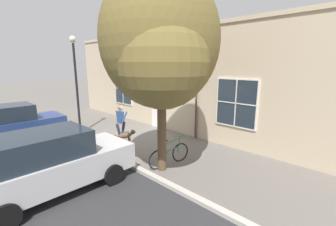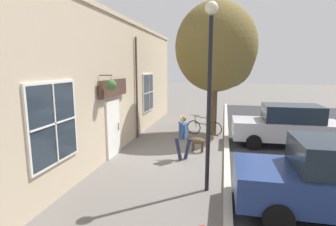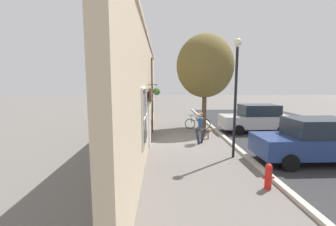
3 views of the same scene
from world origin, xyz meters
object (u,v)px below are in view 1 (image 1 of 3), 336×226
object	(u,v)px
fire_hydrant	(57,117)
street_lamp	(75,71)
dog_on_leash	(126,135)
parked_car_mid_block	(51,162)
leaning_bicycle	(170,155)
street_tree_by_curb	(162,46)
parked_car_nearest_curb	(9,125)
pedestrian_walking	(121,119)

from	to	relation	value
fire_hydrant	street_lamp	bearing A→B (deg)	92.27
dog_on_leash	parked_car_mid_block	bearing A→B (deg)	24.05
leaning_bicycle	parked_car_mid_block	distance (m)	3.74
street_lamp	fire_hydrant	bearing A→B (deg)	-87.73
street_tree_by_curb	fire_hydrant	world-z (taller)	street_tree_by_curb
street_tree_by_curb	leaning_bicycle	distance (m)	3.71
street_tree_by_curb	parked_car_nearest_curb	world-z (taller)	street_tree_by_curb
leaning_bicycle	fire_hydrant	bearing A→B (deg)	-85.80
dog_on_leash	fire_hydrant	distance (m)	6.10
leaning_bicycle	street_lamp	distance (m)	6.59
street_lamp	dog_on_leash	bearing A→B (deg)	101.29
street_tree_by_curb	parked_car_nearest_curb	distance (m)	8.08
leaning_bicycle	parked_car_nearest_curb	distance (m)	7.50
pedestrian_walking	fire_hydrant	xyz separation A→B (m)	(1.12, -5.09, -0.56)
dog_on_leash	fire_hydrant	bearing A→B (deg)	-82.92
dog_on_leash	leaning_bicycle	world-z (taller)	leaning_bicycle
street_tree_by_curb	fire_hydrant	xyz separation A→B (m)	(0.08, -9.01, -3.65)
street_lamp	parked_car_mid_block	bearing A→B (deg)	58.17
street_tree_by_curb	parked_car_nearest_curb	bearing A→B (deg)	-67.33
pedestrian_walking	fire_hydrant	distance (m)	5.24
pedestrian_walking	dog_on_leash	xyz separation A→B (m)	(0.37, 0.97, -0.51)
street_lamp	fire_hydrant	xyz separation A→B (m)	(0.11, -2.85, -2.77)
leaning_bicycle	fire_hydrant	world-z (taller)	leaning_bicycle
street_tree_by_curb	parked_car_mid_block	distance (m)	4.54
fire_hydrant	parked_car_nearest_curb	bearing A→B (deg)	37.69
leaning_bicycle	parked_car_mid_block	world-z (taller)	parked_car_mid_block
street_tree_by_curb	street_lamp	xyz separation A→B (m)	(-0.03, -6.16, -0.87)
street_lamp	fire_hydrant	world-z (taller)	street_lamp
street_lamp	fire_hydrant	distance (m)	3.98
parked_car_nearest_curb	street_lamp	xyz separation A→B (m)	(-2.89, 0.70, 2.29)
street_tree_by_curb	street_lamp	size ratio (longest dim) A/B	1.30
parked_car_mid_block	street_lamp	xyz separation A→B (m)	(-3.00, -4.83, 2.29)
dog_on_leash	parked_car_mid_block	distance (m)	4.00
pedestrian_walking	fire_hydrant	bearing A→B (deg)	-77.58
dog_on_leash	leaning_bicycle	distance (m)	2.75
street_tree_by_curb	leaning_bicycle	size ratio (longest dim) A/B	3.64
street_tree_by_curb	fire_hydrant	size ratio (longest dim) A/B	8.18
pedestrian_walking	fire_hydrant	world-z (taller)	pedestrian_walking
dog_on_leash	leaning_bicycle	bearing A→B (deg)	87.79
pedestrian_walking	parked_car_mid_block	world-z (taller)	parked_car_mid_block
dog_on_leash	leaning_bicycle	size ratio (longest dim) A/B	0.59
pedestrian_walking	parked_car_mid_block	xyz separation A→B (m)	(4.00, 2.59, -0.08)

